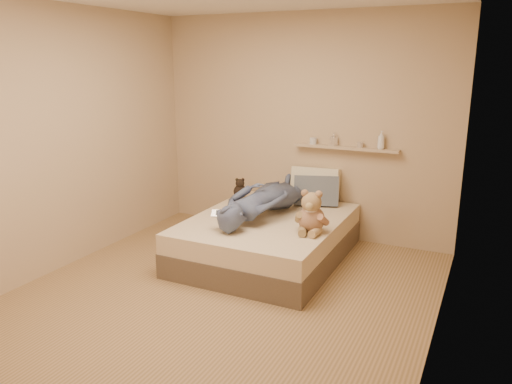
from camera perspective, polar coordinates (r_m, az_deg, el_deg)
The scene contains 10 objects.
room at distance 4.24m, azimuth -3.85°, elevation 4.53°, with size 3.80×3.80×3.80m.
bed at distance 5.33m, azimuth 1.32°, elevation -5.31°, with size 1.50×1.90×0.45m.
game_console at distance 4.84m, azimuth -3.99°, elevation -2.48°, with size 0.21×0.14×0.07m.
teddy_bear at distance 4.79m, azimuth 6.33°, elevation -2.64°, with size 0.35×0.34×0.43m.
dark_plush at distance 6.00m, azimuth -1.83°, elevation 0.30°, with size 0.16×0.16×0.25m.
pillow_cream at distance 5.86m, azimuth 6.75°, elevation 0.81°, with size 0.55×0.16×0.40m, color beige.
pillow_grey at distance 5.72m, azimuth 6.89°, elevation 0.15°, with size 0.50×0.14×0.34m, color slate.
person at distance 5.29m, azimuth 0.96°, elevation -0.76°, with size 0.57×1.55×0.37m, color #4B5A76.
wall_shelf at distance 5.75m, azimuth 10.19°, elevation 4.99°, with size 1.20×0.12×0.03m, color tan.
shelf_bottles at distance 5.72m, azimuth 11.04°, elevation 5.81°, with size 0.88×0.11×0.20m.
Camera 1 is at (2.08, -3.62, 2.05)m, focal length 35.00 mm.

